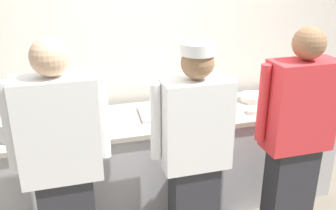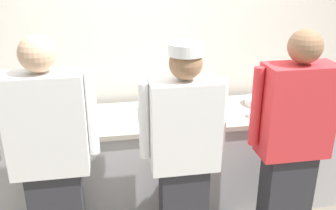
# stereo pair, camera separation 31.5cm
# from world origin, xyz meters

# --- Properties ---
(wall_back) EXTENTS (4.96, 0.10, 2.88)m
(wall_back) POSITION_xyz_m (0.00, 0.83, 1.44)
(wall_back) COLOR silver
(wall_back) RESTS_ON ground
(prep_counter) EXTENTS (3.16, 0.68, 0.89)m
(prep_counter) POSITION_xyz_m (0.00, 0.36, 0.45)
(prep_counter) COLOR #B2B2B7
(prep_counter) RESTS_ON ground
(chef_near_left) EXTENTS (0.62, 0.24, 1.71)m
(chef_near_left) POSITION_xyz_m (-0.83, -0.29, 0.91)
(chef_near_left) COLOR #2D2D33
(chef_near_left) RESTS_ON ground
(chef_center) EXTENTS (0.60, 0.24, 1.64)m
(chef_center) POSITION_xyz_m (0.04, -0.31, 0.87)
(chef_center) COLOR #2D2D33
(chef_center) RESTS_ON ground
(chef_far_right) EXTENTS (0.62, 0.24, 1.70)m
(chef_far_right) POSITION_xyz_m (0.81, -0.34, 0.90)
(chef_far_right) COLOR #2D2D33
(chef_far_right) RESTS_ON ground
(plate_stack_front) EXTENTS (0.24, 0.24, 0.06)m
(plate_stack_front) POSITION_xyz_m (0.88, 0.45, 0.92)
(plate_stack_front) COLOR white
(plate_stack_front) RESTS_ON prep_counter
(mixing_bowl_steel) EXTENTS (0.35, 0.35, 0.14)m
(mixing_bowl_steel) POSITION_xyz_m (-1.12, 0.29, 0.96)
(mixing_bowl_steel) COLOR #B7BABF
(mixing_bowl_steel) RESTS_ON prep_counter
(sheet_tray) EXTENTS (0.56, 0.37, 0.02)m
(sheet_tray) POSITION_xyz_m (0.08, 0.37, 0.90)
(sheet_tray) COLOR #B7BABF
(sheet_tray) RESTS_ON prep_counter
(squeeze_bottle_primary) EXTENTS (0.06, 0.06, 0.21)m
(squeeze_bottle_primary) POSITION_xyz_m (0.92, 0.16, 0.99)
(squeeze_bottle_primary) COLOR red
(squeeze_bottle_primary) RESTS_ON prep_counter
(squeeze_bottle_secondary) EXTENTS (0.06, 0.06, 0.18)m
(squeeze_bottle_secondary) POSITION_xyz_m (-0.69, 0.33, 0.98)
(squeeze_bottle_secondary) COLOR #E5E066
(squeeze_bottle_secondary) RESTS_ON prep_counter
(ramekin_green_sauce) EXTENTS (0.10, 0.10, 0.05)m
(ramekin_green_sauce) POSITION_xyz_m (-0.76, 0.50, 0.92)
(ramekin_green_sauce) COLOR white
(ramekin_green_sauce) RESTS_ON prep_counter
(ramekin_orange_sauce) EXTENTS (0.10, 0.10, 0.05)m
(ramekin_orange_sauce) POSITION_xyz_m (-0.63, 0.54, 0.92)
(ramekin_orange_sauce) COLOR white
(ramekin_orange_sauce) RESTS_ON prep_counter
(ramekin_yellow_sauce) EXTENTS (0.10, 0.10, 0.04)m
(ramekin_yellow_sauce) POSITION_xyz_m (0.74, 0.18, 0.91)
(ramekin_yellow_sauce) COLOR white
(ramekin_yellow_sauce) RESTS_ON prep_counter
(deli_cup) EXTENTS (0.09, 0.09, 0.08)m
(deli_cup) POSITION_xyz_m (-1.06, 0.54, 0.93)
(deli_cup) COLOR white
(deli_cup) RESTS_ON prep_counter
(chefs_knife) EXTENTS (0.27, 0.03, 0.02)m
(chefs_knife) POSITION_xyz_m (1.21, 0.41, 0.90)
(chefs_knife) COLOR #B7BABF
(chefs_knife) RESTS_ON prep_counter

